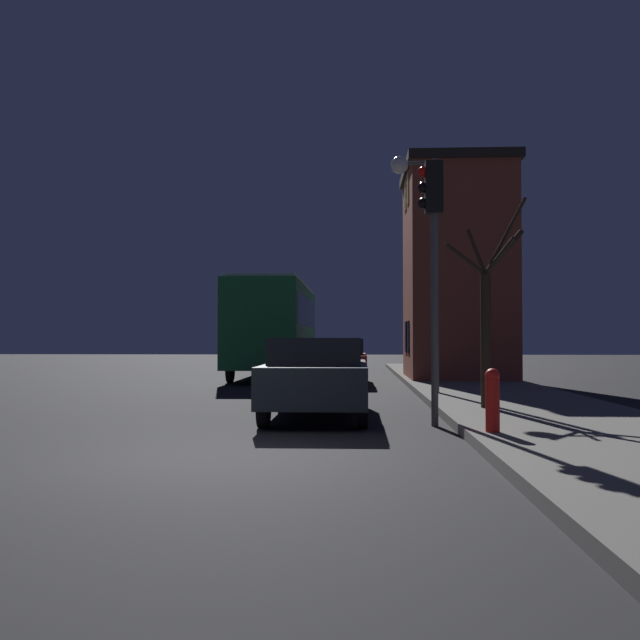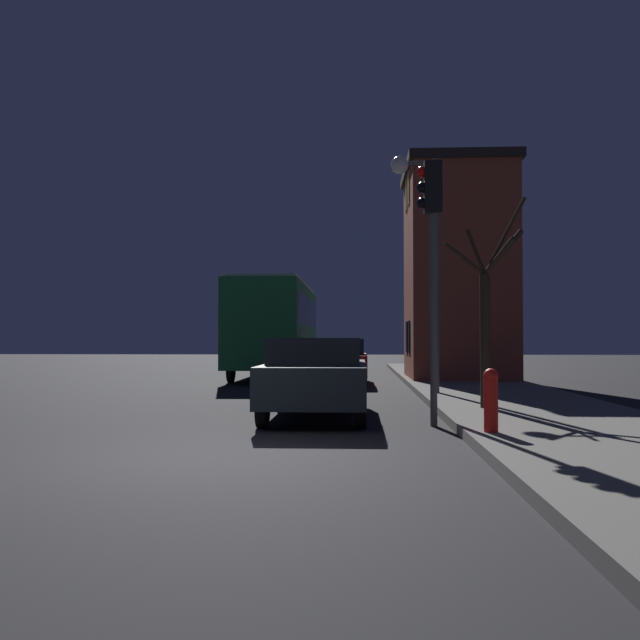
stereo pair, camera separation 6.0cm
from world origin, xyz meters
name	(u,v)px [view 2 (the right image)]	position (x,y,z in m)	size (l,w,h in m)	color
ground_plane	(213,458)	(0.00, 0.00, 0.00)	(120.00, 120.00, 0.00)	black
sidewalk	(639,455)	(5.21, 0.00, 0.08)	(3.73, 60.00, 0.16)	#605E59
brick_building	(457,271)	(5.26, 16.12, 3.88)	(3.67, 4.87, 7.39)	brown
streetlamp	(420,225)	(3.35, 9.00, 4.34)	(1.19, 0.44, 5.92)	#4C4C4C
traffic_light	(431,236)	(3.06, 3.40, 3.25)	(0.43, 0.24, 4.54)	#4C4C4C
bare_tree	(488,314)	(4.31, 5.06, 1.97)	(1.63, 0.99, 4.02)	#2D2319
bus	(276,322)	(-1.38, 18.53, 2.14)	(2.52, 10.15, 3.60)	#1E6B33
car_near_lane	(317,375)	(1.03, 4.52, 0.81)	(1.83, 4.69, 1.51)	black
car_mid_lane	(341,360)	(1.22, 14.63, 0.79)	(1.71, 4.69, 1.50)	#B21E19
car_far_lane	(342,355)	(1.02, 25.21, 0.73)	(1.85, 4.57, 1.36)	navy
fire_hydrant	(491,399)	(3.69, 1.41, 0.64)	(0.21, 0.21, 0.91)	red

